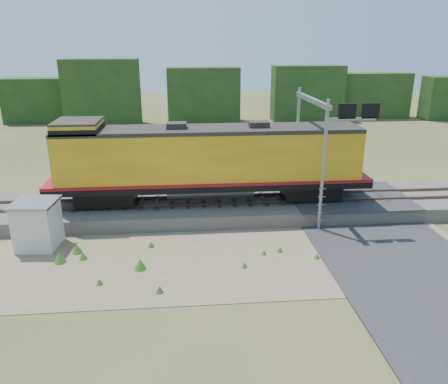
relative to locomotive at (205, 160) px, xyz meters
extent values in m
plane|color=#475123|center=(1.63, -6.00, -3.30)|extent=(140.00, 140.00, 0.00)
cube|color=slate|center=(1.63, 0.00, -2.90)|extent=(70.00, 5.00, 0.80)
cube|color=brown|center=(1.63, -0.72, -2.42)|extent=(70.00, 0.10, 0.16)
cube|color=brown|center=(1.63, 0.72, -2.42)|extent=(70.00, 0.10, 0.16)
cube|color=#8C7754|center=(-0.37, -5.50, -3.28)|extent=(26.00, 8.00, 0.03)
cube|color=#38383A|center=(8.63, 0.00, -2.47)|extent=(7.00, 5.20, 0.06)
cube|color=#38383A|center=(8.63, 16.00, -3.26)|extent=(7.00, 24.00, 0.08)
cube|color=#193D16|center=(1.63, 32.00, -0.05)|extent=(36.00, 3.00, 6.50)
cube|color=black|center=(-5.70, 0.00, -1.92)|extent=(3.30, 2.11, 0.83)
cube|color=black|center=(6.23, 0.00, -1.92)|extent=(3.30, 2.11, 0.83)
cube|color=black|center=(0.27, 0.00, -1.35)|extent=(18.36, 2.75, 0.33)
cylinder|color=gray|center=(0.27, 0.00, -1.79)|extent=(5.05, 1.10, 1.10)
cube|color=yellow|center=(0.27, 0.00, 0.24)|extent=(16.98, 2.66, 2.85)
cube|color=maroon|center=(0.27, 0.00, -1.07)|extent=(18.36, 2.80, 0.17)
cube|color=#28231E|center=(0.27, 0.00, 1.78)|extent=(16.98, 2.71, 0.22)
cube|color=yellow|center=(-6.89, 0.00, 1.99)|extent=(2.39, 2.66, 0.64)
cube|color=#28231E|center=(-6.89, 0.00, 2.34)|extent=(2.39, 2.71, 0.11)
cube|color=black|center=(-6.89, 0.00, 1.94)|extent=(2.43, 2.71, 0.32)
cube|color=maroon|center=(-8.27, 0.00, -0.08)|extent=(0.09, 1.84, 1.10)
cube|color=#28231E|center=(-1.57, 0.00, 1.99)|extent=(1.10, 0.92, 0.41)
cube|color=#28231E|center=(3.02, 0.00, 1.99)|extent=(1.10, 0.92, 0.41)
cube|color=silver|center=(-8.47, -3.63, -2.14)|extent=(2.00, 2.00, 2.31)
cube|color=gray|center=(-8.47, -3.63, -0.94)|extent=(2.20, 2.20, 0.11)
cylinder|color=gray|center=(5.99, -2.80, 0.22)|extent=(0.18, 0.18, 7.03)
cylinder|color=gray|center=(5.99, 2.80, 0.22)|extent=(0.18, 0.18, 7.03)
cube|color=gray|center=(5.99, 0.00, 3.33)|extent=(0.25, 6.20, 0.25)
cube|color=gray|center=(7.19, -2.80, 2.73)|extent=(2.61, 0.15, 0.15)
cube|color=black|center=(6.99, -2.80, 3.13)|extent=(0.90, 0.15, 0.75)
cube|color=black|center=(8.20, -2.80, 3.13)|extent=(0.90, 0.15, 0.75)
camera|label=1|loc=(-1.08, -24.08, 6.42)|focal=35.00mm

